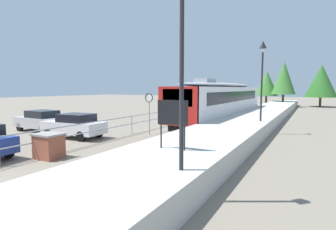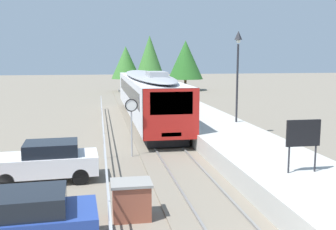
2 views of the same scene
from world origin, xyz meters
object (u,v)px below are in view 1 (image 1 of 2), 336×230
Objects in this scene: platform_lamp_mid_platform at (262,66)px; brick_utility_cabinet at (49,146)px; platform_lamp_near_end at (182,31)px; speed_limit_sign at (149,103)px; parked_hatchback_silver at (41,120)px; parked_hatchback_white at (74,125)px; commuter_train at (223,98)px; platform_notice_board at (173,114)px.

platform_lamp_mid_platform is 4.42× the size of brick_utility_cabinet.
platform_lamp_near_end reaches higher than brick_utility_cabinet.
speed_limit_sign is 0.69× the size of parked_hatchback_silver.
parked_hatchback_white is at bearing -138.06° from speed_limit_sign.
brick_utility_cabinet is 0.30× the size of parked_hatchback_white.
speed_limit_sign is at bearing 85.12° from brick_utility_cabinet.
platform_lamp_near_end reaches higher than parked_hatchback_silver.
parked_hatchback_silver is at bearing 170.30° from parked_hatchback_white.
parked_hatchback_silver is at bearing -127.34° from commuter_train.
platform_lamp_mid_platform is at bearing -54.69° from commuter_train.
platform_lamp_mid_platform is at bearing 90.00° from platform_lamp_near_end.
platform_notice_board reaches higher than parked_hatchback_silver.
commuter_train reaches higher than parked_hatchback_white.
speed_limit_sign reaches higher than brick_utility_cabinet.
speed_limit_sign is (-1.98, -10.23, -0.02)m from commuter_train.
brick_utility_cabinet is at bearing -34.58° from parked_hatchback_silver.
platform_lamp_near_end is at bearing -11.01° from brick_utility_cabinet.
platform_lamp_mid_platform is 10.76m from platform_notice_board.
commuter_train is 16.05m from parked_hatchback_silver.
commuter_train is 4.96× the size of parked_hatchback_silver.
platform_notice_board is 0.44× the size of parked_hatchback_white.
commuter_train is 16.68× the size of brick_utility_cabinet.
parked_hatchback_silver is at bearing 145.42° from brick_utility_cabinet.
speed_limit_sign reaches higher than platform_notice_board.
brick_utility_cabinet is at bearing -54.93° from parked_hatchback_white.
platform_notice_board is 13.64m from parked_hatchback_silver.
platform_lamp_near_end is at bearing -28.83° from parked_hatchback_white.
parked_hatchback_white is (-10.13, 5.58, -3.83)m from platform_lamp_near_end.
platform_lamp_mid_platform reaches higher than commuter_train.
platform_lamp_near_end reaches higher than speed_limit_sign.
platform_lamp_mid_platform is at bearing 57.09° from brick_utility_cabinet.
platform_lamp_mid_platform is (0.00, 12.53, 0.00)m from platform_lamp_near_end.
parked_hatchback_white is (-8.76, 3.44, -1.40)m from platform_notice_board.
platform_notice_board is at bearing 122.70° from platform_lamp_near_end.
commuter_train reaches higher than parked_hatchback_silver.
platform_notice_board is at bearing -79.20° from commuter_train.
commuter_train is at bearing 67.56° from parked_hatchback_white.
parked_hatchback_white is at bearing -9.70° from parked_hatchback_silver.
platform_lamp_near_end and platform_lamp_mid_platform have the same top height.
brick_utility_cabinet is at bearing -122.91° from platform_lamp_mid_platform.
platform_lamp_near_end is at bearing -53.18° from speed_limit_sign.
platform_notice_board is (3.22, -16.87, 0.04)m from commuter_train.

